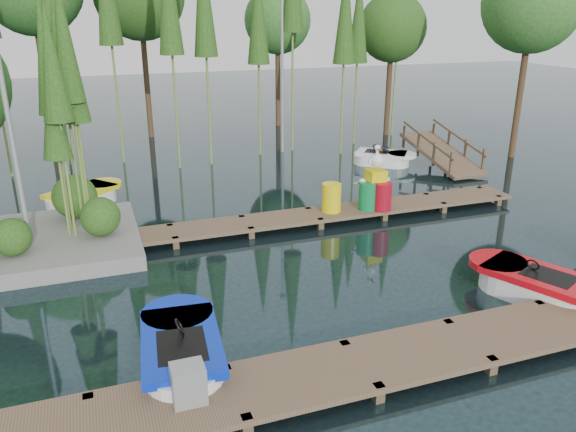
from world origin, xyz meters
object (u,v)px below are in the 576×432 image
object	(u,v)px
yellow_barrel	(331,198)
drum_cluster	(377,190)
boat_red	(534,285)
boat_blue	(182,353)
boat_yellow_far	(83,198)
utility_cabinet	(188,384)

from	to	relation	value
yellow_barrel	drum_cluster	distance (m)	1.39
boat_red	yellow_barrel	distance (m)	6.13
boat_red	drum_cluster	world-z (taller)	drum_cluster
boat_blue	boat_red	bearing A→B (deg)	5.46
boat_blue	boat_red	world-z (taller)	boat_blue
boat_yellow_far	drum_cluster	bearing A→B (deg)	-45.55
yellow_barrel	drum_cluster	xyz separation A→B (m)	(1.38, -0.15, 0.14)
boat_red	boat_yellow_far	xyz separation A→B (m)	(-9.02, 9.52, 0.01)
boat_blue	utility_cabinet	distance (m)	1.35
boat_yellow_far	drum_cluster	world-z (taller)	drum_cluster
boat_blue	yellow_barrel	world-z (taller)	yellow_barrel
boat_red	yellow_barrel	xyz separation A→B (m)	(-2.23, 5.69, 0.45)
drum_cluster	utility_cabinet	bearing A→B (deg)	-134.73
yellow_barrel	utility_cabinet	bearing A→B (deg)	-127.70
boat_red	drum_cluster	bearing A→B (deg)	73.89
boat_red	boat_yellow_far	distance (m)	13.11
boat_yellow_far	boat_blue	bearing A→B (deg)	-100.75
boat_blue	boat_yellow_far	distance (m)	9.64
boat_blue	yellow_barrel	size ratio (longest dim) A/B	3.61
boat_blue	drum_cluster	xyz separation A→B (m)	(6.69, 5.55, 0.57)
yellow_barrel	boat_red	bearing A→B (deg)	-68.56
boat_red	utility_cabinet	size ratio (longest dim) A/B	5.01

